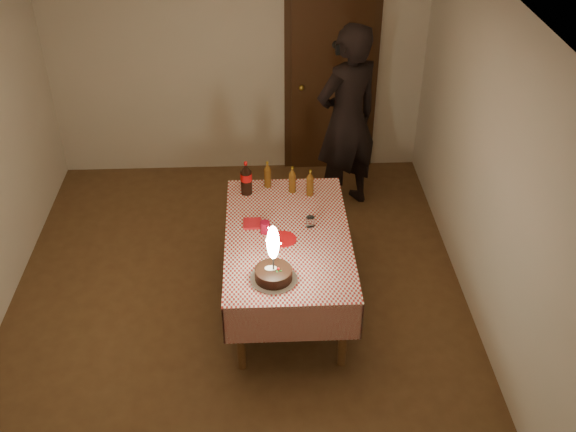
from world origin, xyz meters
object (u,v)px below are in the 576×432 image
object	(u,v)px
birthday_cake	(273,267)
red_cup	(265,227)
clear_cup	(310,222)
amber_bottle_left	(268,175)
amber_bottle_right	(310,183)
dining_table	(288,244)
photographer	(347,120)
red_plate	(283,239)
amber_bottle_mid	(292,180)
cola_bottle	(246,178)

from	to	relation	value
birthday_cake	red_cup	world-z (taller)	birthday_cake
clear_cup	amber_bottle_left	bearing A→B (deg)	118.20
clear_cup	amber_bottle_left	world-z (taller)	amber_bottle_left
birthday_cake	amber_bottle_right	world-z (taller)	birthday_cake
dining_table	photographer	distance (m)	1.70
birthday_cake	red_plate	xyz separation A→B (m)	(0.09, 0.49, -0.11)
birthday_cake	amber_bottle_left	size ratio (longest dim) A/B	1.90
red_plate	birthday_cake	bearing A→B (deg)	-100.42
red_cup	clear_cup	world-z (taller)	red_cup
amber_bottle_right	clear_cup	bearing A→B (deg)	-93.69
birthday_cake	red_cup	bearing A→B (deg)	95.08
amber_bottle_left	photographer	bearing A→B (deg)	44.51
birthday_cake	red_plate	bearing A→B (deg)	79.58
red_cup	amber_bottle_mid	size ratio (longest dim) A/B	0.39
clear_cup	amber_bottle_right	bearing A→B (deg)	86.31
cola_bottle	amber_bottle_right	size ratio (longest dim) A/B	1.25
red_cup	cola_bottle	world-z (taller)	cola_bottle
dining_table	red_cup	distance (m)	0.24
red_plate	clear_cup	bearing A→B (deg)	36.78
dining_table	clear_cup	size ratio (longest dim) A/B	19.11
amber_bottle_right	amber_bottle_mid	world-z (taller)	same
dining_table	amber_bottle_left	bearing A→B (deg)	101.24
red_plate	red_cup	size ratio (longest dim) A/B	2.20
amber_bottle_left	red_cup	bearing A→B (deg)	-92.88
dining_table	cola_bottle	distance (m)	0.77
red_plate	red_cup	bearing A→B (deg)	142.98
red_plate	cola_bottle	size ratio (longest dim) A/B	0.69
amber_bottle_mid	clear_cup	bearing A→B (deg)	-77.18
cola_bottle	amber_bottle_left	size ratio (longest dim) A/B	1.25
red_plate	cola_bottle	world-z (taller)	cola_bottle
photographer	red_cup	bearing A→B (deg)	-119.33
amber_bottle_right	cola_bottle	bearing A→B (deg)	174.64
amber_bottle_right	amber_bottle_mid	distance (m)	0.16
red_cup	amber_bottle_mid	xyz separation A→B (m)	(0.25, 0.61, 0.07)
birthday_cake	amber_bottle_mid	size ratio (longest dim) A/B	1.90
red_cup	amber_bottle_left	xyz separation A→B (m)	(0.04, 0.70, 0.07)
red_cup	amber_bottle_right	distance (m)	0.68
amber_bottle_right	birthday_cake	bearing A→B (deg)	-107.21
birthday_cake	photographer	size ratio (longest dim) A/B	0.25
clear_cup	photographer	xyz separation A→B (m)	(0.46, 1.42, 0.21)
cola_bottle	amber_bottle_left	xyz separation A→B (m)	(0.19, 0.10, -0.03)
red_cup	photographer	xyz separation A→B (m)	(0.84, 1.49, 0.20)
red_plate	cola_bottle	xyz separation A→B (m)	(-0.30, 0.71, 0.15)
amber_bottle_left	birthday_cake	bearing A→B (deg)	-89.21
cola_bottle	clear_cup	bearing A→B (deg)	-45.09
dining_table	clear_cup	xyz separation A→B (m)	(0.19, 0.11, 0.14)
birthday_cake	clear_cup	world-z (taller)	birthday_cake
red_cup	birthday_cake	bearing A→B (deg)	-84.92
amber_bottle_right	red_cup	bearing A→B (deg)	-126.71
dining_table	amber_bottle_right	size ratio (longest dim) A/B	6.75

